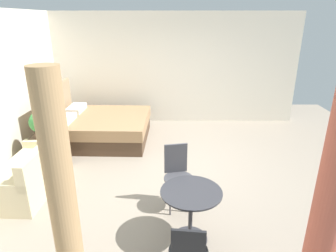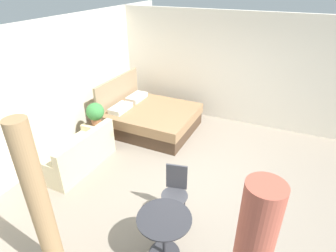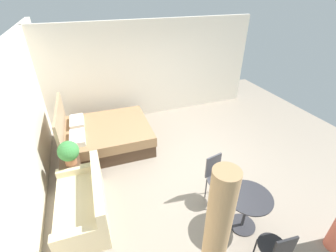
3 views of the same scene
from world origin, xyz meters
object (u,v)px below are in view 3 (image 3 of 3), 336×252
(nightstand, at_px, (72,171))
(potted_plant, at_px, (69,152))
(couch, at_px, (84,204))
(balcony_table, at_px, (247,206))
(vase, at_px, (66,155))
(bed, at_px, (106,135))
(cafe_chair_near_couch, at_px, (216,174))
(cafe_chair_near_window, at_px, (277,248))

(nightstand, relative_size, potted_plant, 1.07)
(couch, bearing_deg, nightstand, 10.18)
(balcony_table, bearing_deg, vase, 50.06)
(potted_plant, height_order, balcony_table, potted_plant)
(bed, height_order, cafe_chair_near_couch, bed)
(vase, distance_m, cafe_chair_near_couch, 2.94)
(bed, xyz_separation_m, cafe_chair_near_couch, (-2.40, -1.67, 0.25))
(cafe_chair_near_window, relative_size, cafe_chair_near_couch, 0.90)
(cafe_chair_near_window, bearing_deg, vase, 41.15)
(couch, xyz_separation_m, potted_plant, (0.87, 0.13, 0.54))
(vase, relative_size, cafe_chair_near_window, 0.18)
(couch, xyz_separation_m, nightstand, (0.97, 0.17, -0.00))
(couch, relative_size, cafe_chair_near_couch, 1.71)
(nightstand, bearing_deg, vase, 22.03)
(potted_plant, bearing_deg, bed, -34.54)
(couch, relative_size, potted_plant, 3.22)
(cafe_chair_near_window, bearing_deg, couch, 51.55)
(couch, distance_m, cafe_chair_near_window, 3.04)
(nightstand, xyz_separation_m, cafe_chair_near_couch, (-1.39, -2.48, 0.30))
(bed, relative_size, cafe_chair_near_window, 2.48)
(nightstand, bearing_deg, potted_plant, -157.53)
(bed, bearing_deg, vase, 136.23)
(vase, relative_size, cafe_chair_near_couch, 0.17)
(nightstand, height_order, balcony_table, balcony_table)
(bed, relative_size, cafe_chair_near_couch, 2.23)
(cafe_chair_near_window, xyz_separation_m, cafe_chair_near_couch, (1.47, 0.07, 0.06))
(bed, relative_size, vase, 13.41)
(potted_plant, relative_size, cafe_chair_near_couch, 0.53)
(nightstand, distance_m, potted_plant, 0.55)
(potted_plant, bearing_deg, couch, -171.33)
(cafe_chair_near_window, bearing_deg, potted_plant, 42.33)
(bed, height_order, nightstand, bed)
(vase, bearing_deg, potted_plant, -157.77)
(couch, bearing_deg, balcony_table, -115.17)
(potted_plant, distance_m, cafe_chair_near_couch, 2.77)
(nightstand, xyz_separation_m, potted_plant, (-0.10, -0.04, 0.54))
(bed, relative_size, couch, 1.30)
(couch, height_order, cafe_chair_near_window, cafe_chair_near_window)
(couch, xyz_separation_m, balcony_table, (-1.15, -2.45, 0.22))
(vase, distance_m, cafe_chair_near_window, 3.95)
(cafe_chair_near_couch, bearing_deg, potted_plant, 62.18)
(bed, distance_m, nightstand, 1.30)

